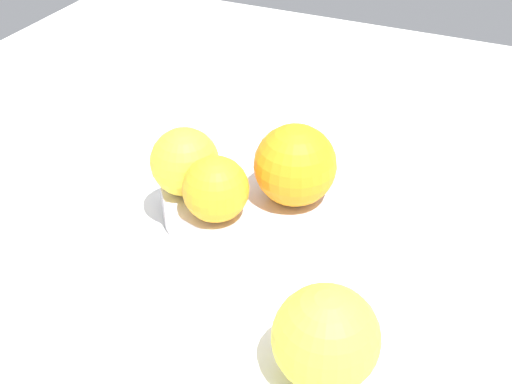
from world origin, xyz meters
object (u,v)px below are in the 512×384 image
at_px(orange_loose_0, 326,338).
at_px(fruit_bowl, 256,196).
at_px(orange_in_bowl_2, 295,165).
at_px(orange_in_bowl_0, 185,162).
at_px(orange_in_bowl_1, 216,189).

bearing_deg(orange_loose_0, fruit_bowl, 127.96).
bearing_deg(orange_in_bowl_2, fruit_bowl, 161.01).
xyz_separation_m(orange_in_bowl_0, orange_in_bowl_2, (0.10, 0.03, 0.01)).
height_order(fruit_bowl, orange_loose_0, orange_loose_0).
xyz_separation_m(orange_in_bowl_1, orange_loose_0, (0.14, -0.10, -0.03)).
xyz_separation_m(orange_in_bowl_2, orange_loose_0, (0.09, -0.16, -0.04)).
bearing_deg(orange_in_bowl_2, orange_in_bowl_1, -134.98).
height_order(orange_in_bowl_2, orange_loose_0, orange_in_bowl_2).
distance_m(fruit_bowl, orange_in_bowl_1, 0.09).
relative_size(orange_in_bowl_0, orange_loose_0, 0.81).
bearing_deg(orange_in_bowl_0, fruit_bowl, 40.51).
bearing_deg(orange_in_bowl_2, orange_in_bowl_0, -163.68).
bearing_deg(orange_loose_0, orange_in_bowl_0, 145.86).
bearing_deg(orange_loose_0, orange_in_bowl_2, 119.31).
relative_size(orange_in_bowl_1, orange_loose_0, 0.75).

